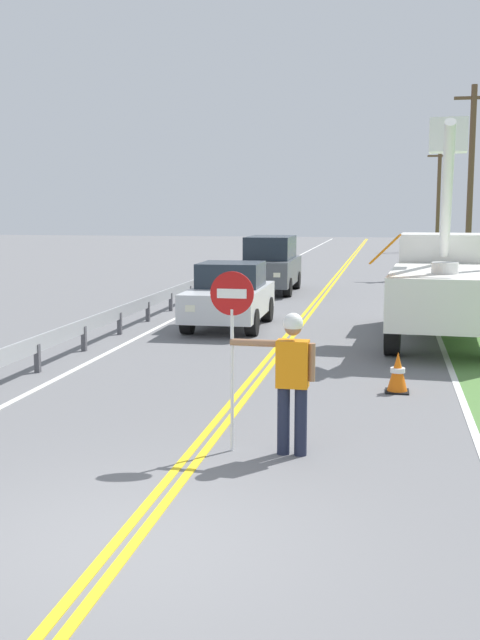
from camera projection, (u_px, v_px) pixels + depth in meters
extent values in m
plane|color=slate|center=(126.00, 541.00, 7.22)|extent=(160.00, 160.00, 0.00)
cube|color=yellow|center=(317.00, 299.00, 26.66)|extent=(0.11, 110.00, 0.01)
cube|color=yellow|center=(322.00, 299.00, 26.63)|extent=(0.11, 110.00, 0.01)
cube|color=silver|center=(425.00, 301.00, 25.96)|extent=(0.12, 110.00, 0.01)
cube|color=silver|center=(218.00, 297.00, 27.33)|extent=(0.12, 110.00, 0.01)
cylinder|color=#1E2338|center=(301.00, 422.00, 9.69)|extent=(0.16, 0.16, 0.88)
cylinder|color=#1E2338|center=(284.00, 420.00, 9.74)|extent=(0.16, 0.16, 0.88)
cube|color=orange|center=(293.00, 364.00, 9.61)|extent=(0.41, 0.25, 0.60)
cylinder|color=#996B4C|center=(254.00, 343.00, 9.68)|extent=(0.60, 0.10, 0.09)
cylinder|color=#996B4C|center=(312.00, 362.00, 9.55)|extent=(0.09, 0.09, 0.48)
sphere|color=#996B4C|center=(293.00, 327.00, 9.54)|extent=(0.22, 0.22, 0.22)
sphere|color=white|center=(293.00, 323.00, 9.53)|extent=(0.25, 0.25, 0.25)
cylinder|color=silver|center=(232.00, 381.00, 9.81)|extent=(0.04, 0.04, 1.85)
cylinder|color=#B71414|center=(232.00, 293.00, 9.65)|extent=(0.56, 0.03, 0.56)
cube|color=white|center=(232.00, 294.00, 9.63)|extent=(0.38, 0.01, 0.12)
cube|color=white|center=(443.00, 295.00, 17.01)|extent=(2.56, 4.73, 1.10)
cube|color=white|center=(443.00, 272.00, 20.28)|extent=(2.32, 2.22, 2.00)
cube|color=#1E2833|center=(443.00, 258.00, 21.23)|extent=(1.98, 0.17, 0.90)
cylinder|color=silver|center=(445.00, 268.00, 16.03)|extent=(0.56, 0.56, 0.24)
cylinder|color=silver|center=(447.00, 194.00, 17.29)|extent=(0.43, 3.25, 3.03)
cube|color=white|center=(448.00, 136.00, 18.56)|extent=(0.95, 0.95, 0.80)
cube|color=orange|center=(386.00, 249.00, 15.42)|extent=(0.64, 0.83, 0.59)
cylinder|color=black|center=(402.00, 309.00, 20.49)|extent=(0.37, 0.94, 0.92)
cylinder|color=black|center=(393.00, 334.00, 16.38)|extent=(0.37, 0.94, 0.92)
cube|color=silver|center=(229.00, 301.00, 20.21)|extent=(1.89, 4.12, 0.72)
cube|color=#1E2833|center=(231.00, 275.00, 20.35)|extent=(1.64, 1.74, 0.64)
cube|color=#EAEACC|center=(236.00, 309.00, 18.12)|extent=(0.24, 0.06, 0.16)
cube|color=#EAEACC|center=(190.00, 308.00, 18.32)|extent=(0.24, 0.06, 0.16)
cylinder|color=black|center=(252.00, 322.00, 18.87)|extent=(0.29, 0.68, 0.68)
cylinder|color=black|center=(187.00, 320.00, 19.17)|extent=(0.29, 0.68, 0.68)
cylinder|color=black|center=(267.00, 309.00, 21.35)|extent=(0.29, 0.68, 0.68)
cylinder|color=black|center=(210.00, 308.00, 21.64)|extent=(0.29, 0.68, 0.68)
cube|color=#4C5156|center=(271.00, 271.00, 28.73)|extent=(1.88, 4.62, 0.92)
cube|color=#1E2833|center=(271.00, 248.00, 28.61)|extent=(1.65, 2.87, 0.84)
cube|color=#EAEACC|center=(277.00, 275.00, 26.41)|extent=(0.24, 0.06, 0.16)
cube|color=#EAEACC|center=(245.00, 275.00, 26.61)|extent=(0.24, 0.06, 0.16)
cylinder|color=black|center=(288.00, 287.00, 27.26)|extent=(0.29, 0.68, 0.68)
cylinder|color=black|center=(242.00, 287.00, 27.56)|extent=(0.29, 0.68, 0.68)
cylinder|color=black|center=(296.00, 280.00, 30.04)|extent=(0.29, 0.68, 0.68)
cylinder|color=black|center=(255.00, 279.00, 30.33)|extent=(0.29, 0.68, 0.68)
cylinder|color=brown|center=(471.00, 181.00, 35.98)|extent=(0.28, 0.28, 8.81)
cube|color=brown|center=(474.00, 98.00, 35.43)|extent=(1.80, 0.14, 0.14)
cylinder|color=brown|center=(438.00, 200.00, 57.24)|extent=(0.28, 0.28, 7.61)
cube|color=brown|center=(440.00, 156.00, 56.78)|extent=(1.80, 0.14, 0.14)
cone|color=orange|center=(398.00, 372.00, 13.05)|extent=(0.36, 0.36, 0.70)
cylinder|color=white|center=(398.00, 370.00, 13.05)|extent=(0.25, 0.25, 0.08)
cube|color=black|center=(397.00, 391.00, 13.10)|extent=(0.40, 0.40, 0.03)
cube|color=#9EA0A3|center=(160.00, 297.00, 22.38)|extent=(0.06, 32.00, 0.32)
cube|color=#4C4C51|center=(37.00, 358.00, 14.65)|extent=(0.10, 0.10, 0.55)
cube|color=#4C4C51|center=(84.00, 339.00, 16.87)|extent=(0.10, 0.10, 0.55)
cube|color=#4C4C51|center=(120.00, 324.00, 19.09)|extent=(0.10, 0.10, 0.55)
cube|color=#4C4C51|center=(148.00, 312.00, 21.31)|extent=(0.10, 0.10, 0.55)
cube|color=#4C4C51|center=(171.00, 302.00, 23.53)|extent=(0.10, 0.10, 0.55)
cube|color=#4C4C51|center=(190.00, 294.00, 25.75)|extent=(0.10, 0.10, 0.55)
cube|color=#4C4C51|center=(206.00, 287.00, 27.97)|extent=(0.10, 0.10, 0.55)
cube|color=#4C4C51|center=(219.00, 281.00, 30.19)|extent=(0.10, 0.10, 0.55)
cube|color=#4C4C51|center=(231.00, 277.00, 32.41)|extent=(0.10, 0.10, 0.55)
cube|color=#4C4C51|center=(241.00, 272.00, 34.63)|extent=(0.10, 0.10, 0.55)
cube|color=#4C4C51|center=(250.00, 268.00, 36.85)|extent=(0.10, 0.10, 0.55)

